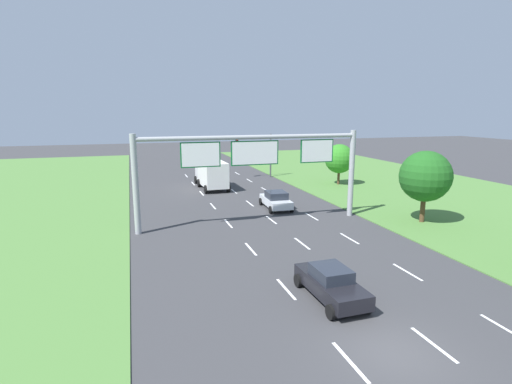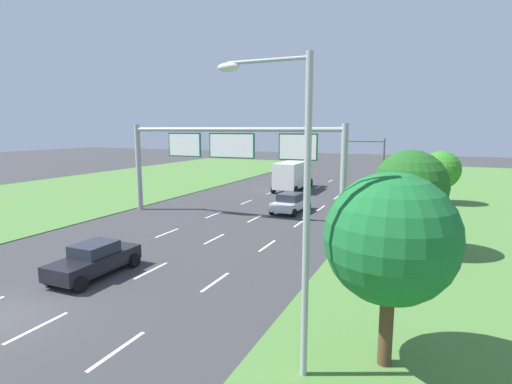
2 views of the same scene
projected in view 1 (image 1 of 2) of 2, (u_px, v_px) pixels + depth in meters
The scene contains 11 objects.
ground_plane at pixel (393, 353), 14.29m from camera, with size 200.00×200.00×0.00m, color #38383A.
lane_dashes_inner_left at pixel (251, 249), 25.00m from camera, with size 0.14×62.40×0.01m.
lane_dashes_inner_right at pixel (302, 243), 26.03m from camera, with size 0.14×62.40×0.01m.
lane_dashes_slip at pixel (349, 238), 27.05m from camera, with size 0.14×62.40×0.01m.
car_near_red at pixel (276, 200), 35.19m from camera, with size 2.31×4.44×1.55m.
car_lead_silver at pixel (331, 283), 18.25m from camera, with size 2.05×4.43×1.53m.
box_truck at pixel (211, 173), 44.40m from camera, with size 2.81×7.42×3.11m.
sign_gantry at pixel (254, 160), 29.62m from camera, with size 17.24×0.44×7.00m.
traffic_light_mast at pixel (256, 148), 50.82m from camera, with size 4.76×0.49×5.60m.
roadside_tree_mid at pixel (425, 176), 30.23m from camera, with size 3.88×3.88×5.57m.
roadside_tree_far at pixel (339, 159), 46.06m from camera, with size 3.36×3.36×4.74m.
Camera 1 is at (-8.53, -10.80, 8.51)m, focal length 28.00 mm.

